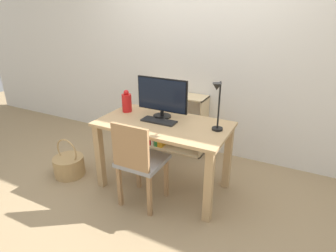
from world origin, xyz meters
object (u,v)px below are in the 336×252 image
at_px(desk_lamp, 217,102).
at_px(bookshelf, 165,123).
at_px(keyboard, 159,121).
at_px(vase, 127,102).
at_px(chair, 139,160).
at_px(basket, 69,165).
at_px(monitor, 162,96).

relative_size(desk_lamp, bookshelf, 0.56).
xyz_separation_m(desk_lamp, bookshelf, (-0.94, 0.83, -0.67)).
bearing_deg(keyboard, desk_lamp, 1.45).
bearing_deg(desk_lamp, vase, 174.64).
xyz_separation_m(vase, desk_lamp, (1.02, -0.10, 0.18)).
distance_m(desk_lamp, chair, 0.87).
bearing_deg(chair, basket, 176.12).
bearing_deg(desk_lamp, basket, -168.93).
relative_size(desk_lamp, chair, 0.53).
height_order(vase, bookshelf, vase).
distance_m(keyboard, desk_lamp, 0.63).
bearing_deg(bookshelf, basket, -119.30).
bearing_deg(chair, desk_lamp, 33.93).
distance_m(desk_lamp, basket, 1.84).
bearing_deg(vase, bookshelf, 83.61).
bearing_deg(basket, vase, 36.02).
bearing_deg(vase, keyboard, -13.77).
xyz_separation_m(monitor, basket, (-0.97, -0.43, -0.83)).
height_order(desk_lamp, basket, desk_lamp).
xyz_separation_m(bookshelf, basket, (-0.64, -1.14, -0.22)).
relative_size(monitor, bookshelf, 0.67).
distance_m(keyboard, chair, 0.45).
bearing_deg(bookshelf, chair, -73.45).
bearing_deg(monitor, basket, -156.18).
height_order(chair, bookshelf, chair).
bearing_deg(monitor, vase, -176.66).
height_order(keyboard, bookshelf, bookshelf).
height_order(desk_lamp, bookshelf, desk_lamp).
xyz_separation_m(keyboard, basket, (-1.01, -0.29, -0.62)).
bearing_deg(basket, keyboard, 16.30).
height_order(desk_lamp, chair, desk_lamp).
bearing_deg(keyboard, bookshelf, 113.56).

